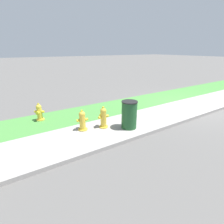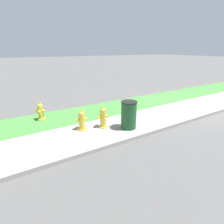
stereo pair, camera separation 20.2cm
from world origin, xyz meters
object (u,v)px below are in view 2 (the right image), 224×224
(fire_hydrant_mid_block, at_px, (82,120))
(trash_bin, at_px, (129,115))
(fire_hydrant_across_street, at_px, (103,117))
(fire_hydrant_far_end, at_px, (40,112))

(fire_hydrant_mid_block, relative_size, trash_bin, 0.74)
(fire_hydrant_across_street, bearing_deg, fire_hydrant_mid_block, 165.88)
(fire_hydrant_far_end, bearing_deg, fire_hydrant_across_street, 168.15)
(fire_hydrant_across_street, xyz_separation_m, fire_hydrant_far_end, (-1.74, 1.92, -0.05))
(fire_hydrant_mid_block, bearing_deg, fire_hydrant_across_street, -5.76)
(fire_hydrant_far_end, bearing_deg, fire_hydrant_mid_block, 157.04)
(fire_hydrant_across_street, bearing_deg, fire_hydrant_far_end, 134.30)
(fire_hydrant_far_end, xyz_separation_m, fire_hydrant_mid_block, (1.03, -1.71, 0.02))
(fire_hydrant_across_street, distance_m, fire_hydrant_mid_block, 0.74)
(fire_hydrant_far_end, bearing_deg, trash_bin, 171.33)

